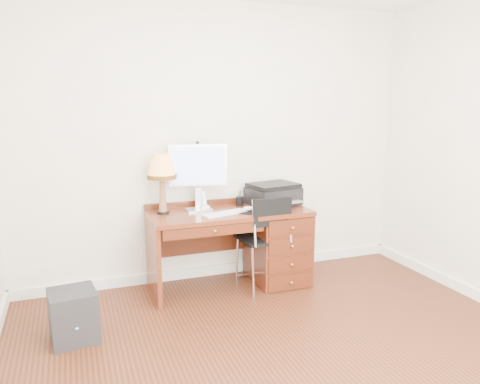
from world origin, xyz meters
name	(u,v)px	position (x,y,z in m)	size (l,w,h in m)	color
ground	(294,359)	(0.00, 0.00, 0.00)	(4.00, 4.00, 0.00)	#3B1A0D
room_shell	(260,314)	(0.00, 0.63, 0.05)	(4.00, 4.00, 4.00)	white
desk	(260,241)	(0.32, 1.40, 0.41)	(1.50, 0.67, 0.75)	maroon
monitor	(197,169)	(-0.27, 1.54, 1.14)	(0.54, 0.21, 0.62)	silver
keyboard	(225,213)	(-0.08, 1.28, 0.76)	(0.43, 0.12, 0.02)	white
mouse_pad	(248,210)	(0.15, 1.30, 0.76)	(0.25, 0.25, 0.05)	black
printer	(273,194)	(0.50, 1.52, 0.85)	(0.54, 0.46, 0.21)	black
leg_lamp	(162,170)	(-0.61, 1.50, 1.15)	(0.27, 0.27, 0.55)	black
phone	(204,204)	(-0.21, 1.55, 0.80)	(0.10, 0.10, 0.17)	white
pen_cup	(240,201)	(0.16, 1.56, 0.80)	(0.07, 0.07, 0.09)	black
chair	(265,233)	(0.30, 1.23, 0.55)	(0.45, 0.46, 0.91)	black
equipment_box	(73,316)	(-1.43, 0.81, 0.19)	(0.33, 0.33, 0.39)	black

